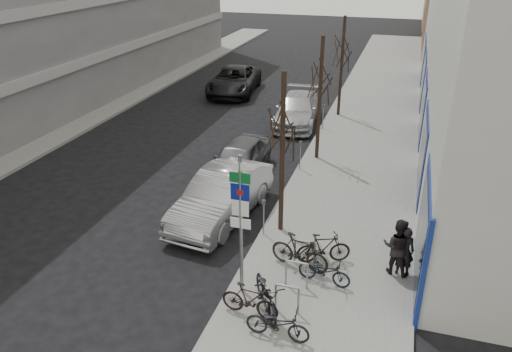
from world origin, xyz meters
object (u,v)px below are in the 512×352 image
Objects in this scene: meter_back at (323,114)px; parked_car_mid at (239,159)px; bike_mid_inner at (300,251)px; bike_far_curb at (278,321)px; tree_mid at (321,70)px; tree_far at (343,43)px; bike_near_left at (267,291)px; pedestrian_far at (397,246)px; bike_near_right at (250,300)px; bike_mid_curb at (324,269)px; bike_far_inner at (324,248)px; parked_car_front at (222,196)px; lane_car at (234,80)px; highway_sign_pole at (241,218)px; pedestrian_near at (404,251)px; meter_front at (264,214)px; tree_near at (283,116)px; parked_car_back at (297,110)px; meter_mid at (300,152)px; bike_rack at (297,271)px.

meter_back is 0.28× the size of parked_car_mid.
bike_mid_inner is 2.99m from bike_far_curb.
tree_mid is 1.00× the size of tree_far.
pedestrian_far reaches higher than bike_near_left.
bike_near_right reaches higher than bike_mid_curb.
parked_car_front reaches higher than bike_far_inner.
lane_car is (-9.16, 18.55, 0.21)m from bike_mid_curb.
pedestrian_near is at bearing 26.44° from highway_sign_pole.
bike_far_inner is 1.06× the size of pedestrian_near.
bike_far_inner is (0.62, 0.49, -0.06)m from bike_mid_inner.
meter_front is (-0.25, 3.01, -1.54)m from highway_sign_pole.
meter_back is (-0.45, -2.50, -3.19)m from tree_far.
bike_far_curb is at bearing -90.00° from bike_near_left.
tree_far is 4.08m from meter_back.
bike_far_inner is at bearing -77.97° from tree_mid.
bike_near_right is (0.33, -4.41, -3.47)m from tree_near.
parked_car_back is at bearing 14.22° from bike_near_right.
meter_mid is at bearing -90.00° from meter_back.
meter_mid is at bearing 10.53° from bike_near_right.
meter_back is 12.63m from pedestrian_far.
pedestrian_far reaches higher than lane_car.
tree_far is 4.25m from parked_car_back.
bike_mid_inner is 0.79m from bike_far_inner.
highway_sign_pole is at bearing 153.31° from bike_mid_inner.
tree_mid is 3.55m from meter_mid.
pedestrian_far is at bearing -33.91° from bike_far_curb.
tree_far is (-1.20, 15.90, 3.44)m from bike_rack.
meter_back is at bearing -12.00° from bike_far_inner.
bike_mid_inner is at bearing 97.17° from bike_rack.
bike_near_right is at bearing 33.42° from pedestrian_near.
parked_car_mid is at bearing -107.11° from tree_far.
tree_mid is 7.28m from parked_car_front.
bike_far_inner is 4.37m from parked_car_front.
bike_mid_curb is 14.30m from parked_car_back.
parked_car_front reaches higher than bike_far_curb.
bike_near_right is 0.27× the size of lane_car.
pedestrian_far is (3.79, -7.90, -3.07)m from tree_mid.
lane_car is at bearing 109.84° from highway_sign_pole.
bike_mid_curb is 0.82× the size of bike_mid_inner.
parked_car_back is at bearing -6.05° from bike_far_inner.
parked_car_mid is (-4.01, 8.89, 0.13)m from bike_far_curb.
tree_far is 16.00m from bike_mid_curb.
bike_rack is 8.07m from meter_mid.
bike_rack is 1.30m from bike_near_left.
parked_car_front reaches higher than bike_near_right.
bike_mid_curb is at bearing -82.99° from tree_far.
parked_car_mid is at bearing 106.24° from parked_car_front.
bike_mid_curb is at bearing -79.72° from meter_back.
tree_near reaches higher than parked_car_front.
meter_front is 0.77× the size of bike_far_inner.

